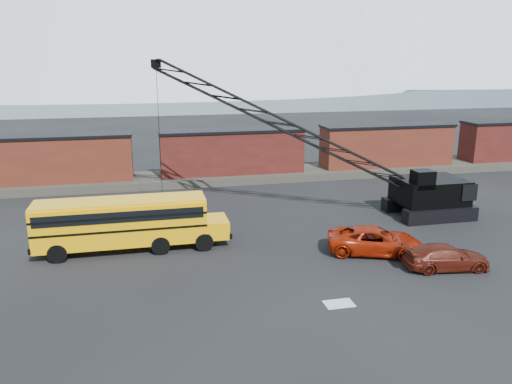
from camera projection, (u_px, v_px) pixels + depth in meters
ground at (303, 271)px, 27.39m from camera, size 160.00×160.00×0.00m
gravel_berm at (232, 176)px, 48.02m from camera, size 120.00×5.00×0.70m
boxcar_west_near at (54, 159)px, 43.99m from camera, size 13.70×3.10×4.17m
boxcar_mid at (232, 151)px, 47.40m from camera, size 13.70×3.10×4.17m
boxcar_east_near at (387, 145)px, 50.81m from camera, size 13.70×3.10×4.17m
snow_patch at (339, 304)px, 23.72m from camera, size 1.40×0.90×0.02m
school_bus at (128, 222)px, 29.99m from camera, size 11.65×2.65×3.19m
red_pickup at (375, 241)px, 29.75m from camera, size 6.18×4.39×1.56m
maroon_suv at (446, 257)px, 27.55m from camera, size 4.90×2.49×1.36m
crawler_crane at (288, 127)px, 35.73m from camera, size 22.47×7.63×11.46m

